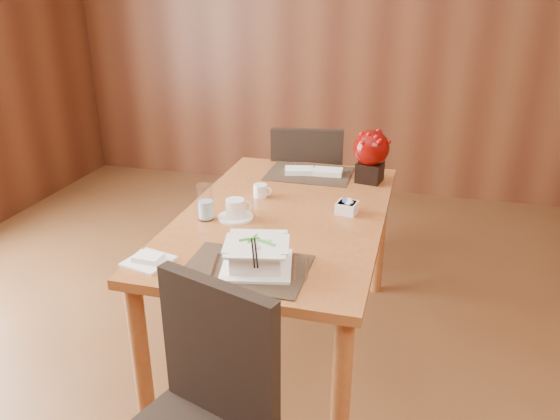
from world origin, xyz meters
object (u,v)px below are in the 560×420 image
(creamer_jug, at_px, (260,191))
(dining_table, at_px, (284,232))
(berry_decor, at_px, (371,153))
(water_glass, at_px, (205,202))
(sugar_caddy, at_px, (347,208))
(bread_plate, at_px, (148,261))
(far_chair, at_px, (307,189))
(near_chair, at_px, (197,418))
(coffee_cup, at_px, (235,210))
(soup_setting, at_px, (257,256))

(creamer_jug, bearing_deg, dining_table, -38.79)
(dining_table, relative_size, berry_decor, 5.47)
(water_glass, xyz_separation_m, sugar_caddy, (0.59, 0.23, -0.05))
(bread_plate, height_order, far_chair, far_chair)
(bread_plate, relative_size, near_chair, 0.17)
(dining_table, relative_size, near_chair, 1.60)
(coffee_cup, height_order, far_chair, far_chair)
(near_chair, bearing_deg, soup_setting, 105.99)
(coffee_cup, relative_size, creamer_jug, 1.83)
(dining_table, distance_m, bread_plate, 0.71)
(water_glass, height_order, far_chair, far_chair)
(near_chair, bearing_deg, berry_decor, 97.19)
(coffee_cup, bearing_deg, bread_plate, -110.72)
(coffee_cup, xyz_separation_m, bread_plate, (-0.18, -0.47, -0.03))
(coffee_cup, bearing_deg, far_chair, 83.90)
(creamer_jug, height_order, berry_decor, berry_decor)
(dining_table, relative_size, sugar_caddy, 16.96)
(soup_setting, distance_m, coffee_cup, 0.47)
(dining_table, bearing_deg, water_glass, -152.80)
(soup_setting, relative_size, berry_decor, 1.10)
(water_glass, height_order, berry_decor, berry_decor)
(creamer_jug, relative_size, bread_plate, 0.56)
(bread_plate, xyz_separation_m, near_chair, (0.38, -0.47, -0.23))
(far_chair, bearing_deg, creamer_jug, 74.62)
(dining_table, xyz_separation_m, water_glass, (-0.31, -0.16, 0.18))
(dining_table, height_order, water_glass, water_glass)
(soup_setting, relative_size, far_chair, 0.32)
(dining_table, bearing_deg, berry_decor, 57.81)
(coffee_cup, bearing_deg, dining_table, 32.01)
(bread_plate, relative_size, far_chair, 0.17)
(water_glass, xyz_separation_m, bread_plate, (-0.06, -0.43, -0.08))
(bread_plate, xyz_separation_m, far_chair, (0.29, 1.48, -0.23))
(water_glass, relative_size, far_chair, 0.17)
(creamer_jug, height_order, near_chair, near_chair)
(water_glass, relative_size, near_chair, 0.17)
(soup_setting, xyz_separation_m, berry_decor, (0.29, 1.05, 0.10))
(far_chair, bearing_deg, sugar_caddy, 104.57)
(soup_setting, height_order, coffee_cup, soup_setting)
(water_glass, xyz_separation_m, far_chair, (0.23, 1.05, -0.30))
(berry_decor, xyz_separation_m, far_chair, (-0.41, 0.36, -0.38))
(coffee_cup, relative_size, far_chair, 0.17)
(soup_setting, height_order, sugar_caddy, soup_setting)
(water_glass, distance_m, far_chair, 1.11)
(near_chair, relative_size, far_chair, 1.00)
(sugar_caddy, xyz_separation_m, far_chair, (-0.36, 0.82, -0.25))
(creamer_jug, height_order, far_chair, far_chair)
(bread_plate, bearing_deg, sugar_caddy, 45.62)
(coffee_cup, height_order, berry_decor, berry_decor)
(water_glass, bearing_deg, soup_setting, -46.38)
(water_glass, xyz_separation_m, creamer_jug, (0.15, 0.32, -0.05))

